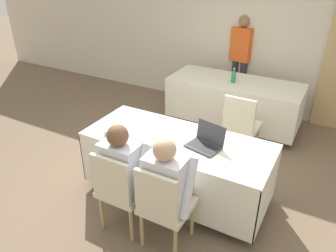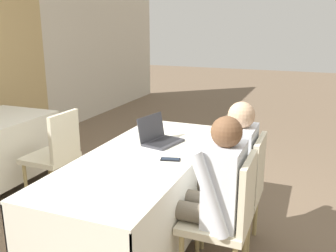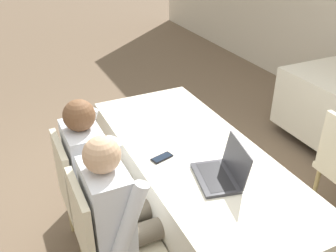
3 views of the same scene
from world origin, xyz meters
name	(u,v)px [view 1 (image 1 of 3)]	position (x,y,z in m)	size (l,w,h in m)	color
ground_plane	(177,194)	(0.00, 0.00, 0.00)	(24.00, 24.00, 0.00)	brown
wall_back	(256,31)	(0.00, 2.71, 1.35)	(12.00, 0.06, 2.70)	beige
conference_table_near	(177,152)	(0.00, 0.00, 0.57)	(2.01, 0.83, 0.74)	silver
conference_table_far	(235,92)	(-0.02, 1.96, 0.57)	(2.01, 0.83, 0.74)	silver
laptop	(205,143)	(0.32, -0.01, 0.78)	(0.38, 0.33, 0.23)	#333338
cell_phone	(164,148)	(-0.03, -0.24, 0.74)	(0.10, 0.16, 0.01)	black
paper_beside_laptop	(181,142)	(0.06, -0.04, 0.74)	(0.23, 0.31, 0.00)	white
paper_centre_table	(144,130)	(-0.41, -0.02, 0.74)	(0.29, 0.35, 0.00)	white
water_bottle	(234,76)	(-0.04, 1.89, 0.84)	(0.07, 0.07, 0.22)	#288456
chair_near_left	(120,188)	(-0.24, -0.72, 0.50)	(0.44, 0.44, 0.90)	tan
chair_near_right	(163,205)	(0.24, -0.72, 0.50)	(0.44, 0.44, 0.90)	tan
chair_far_spare	(241,123)	(0.36, 1.12, 0.50)	(0.45, 0.45, 0.90)	tan
person_checkered_shirt	(126,169)	(-0.24, -0.62, 0.66)	(0.50, 0.52, 1.16)	#665B4C
person_white_shirt	(169,184)	(0.24, -0.62, 0.66)	(0.50, 0.52, 1.16)	#665B4C
person_red_shirt	(241,57)	(-0.19, 2.68, 0.91)	(0.37, 0.26, 1.59)	#33333D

